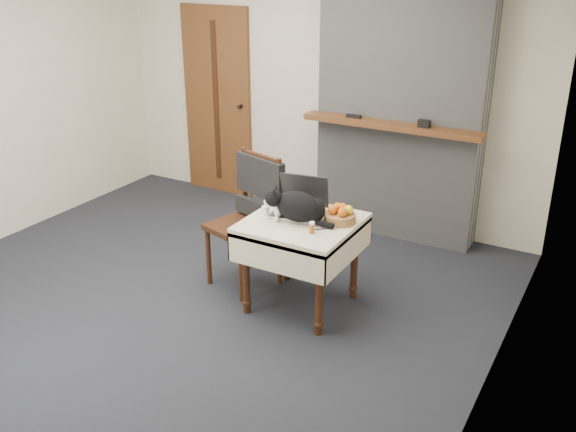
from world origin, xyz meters
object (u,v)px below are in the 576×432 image
Objects in this scene: side_table at (302,235)px; chair at (253,203)px; cat at (299,207)px; pill_bottle at (312,227)px; door at (218,102)px; laptop at (300,204)px; fruit_basket at (340,215)px; cream_jar at (266,210)px.

chair reaches higher than side_table.
cat is at bearing -126.26° from side_table.
cat is 0.24m from pill_bottle.
door is 2.19m from chair.
door reaches higher than cat.
laptop is 5.13× the size of pill_bottle.
pill_bottle is 0.29m from fruit_basket.
chair reaches higher than cream_jar.
side_table is 0.23m from laptop.
cream_jar is (1.70, -1.80, -0.27)m from door.
chair is (-0.69, 0.33, -0.06)m from pill_bottle.
side_table is at bearing 5.71° from cream_jar.
cream_jar is (-0.21, -0.15, -0.04)m from laptop.
fruit_basket is (0.33, -0.01, -0.02)m from laptop.
laptop is (-0.08, 0.12, 0.18)m from side_table.
side_table is at bearing 135.75° from pill_bottle.
door is 30.68× the size of cream_jar.
pill_bottle is (0.18, -0.14, -0.07)m from cat.
chair is at bearing 140.14° from cream_jar.
fruit_basket is 0.78m from chair.
cream_jar is at bearing -23.79° from chair.
side_table is at bearing -66.99° from laptop.
cream_jar is 0.06× the size of chair.
door reaches higher than side_table.
fruit_basket is at bearing -11.71° from laptop.
chair is (-0.78, 0.06, -0.07)m from fruit_basket.
pill_bottle is at bearing -41.98° from door.
cat is at bearing -4.21° from chair.
laptop is (1.91, -1.65, -0.23)m from door.
cream_jar is at bearing 163.92° from pill_bottle.
chair is (1.46, -1.60, -0.32)m from door.
fruit_basket is at bearing 24.68° from side_table.
chair is (-0.24, 0.20, -0.05)m from cream_jar.
chair reaches higher than fruit_basket.
chair reaches higher than pill_bottle.
cream_jar is 0.29× the size of fruit_basket.
door is 2.70m from side_table.
side_table is 9.46× the size of pill_bottle.
cat is (0.07, -0.14, 0.04)m from laptop.
fruit_basket is at bearing 72.56° from pill_bottle.
cat is at bearing 1.93° from cream_jar.
chair is (-0.51, 0.19, -0.13)m from cat.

